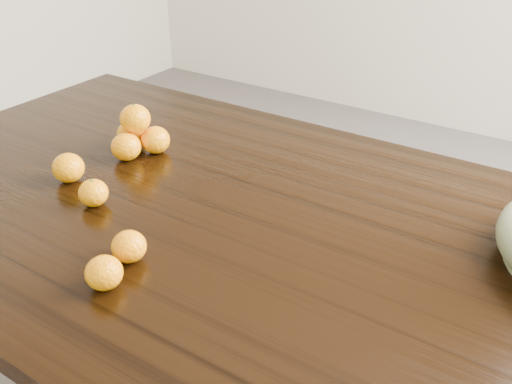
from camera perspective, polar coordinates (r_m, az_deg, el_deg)
The scene contains 6 objects.
dining_table at distance 1.15m, azimuth 2.60°, elevation -7.63°, with size 2.00×1.00×0.75m.
orange_pyramid at distance 1.41m, azimuth -11.82°, elevation 5.65°, with size 0.15×0.14×0.12m.
loose_orange_0 at distance 1.21m, azimuth -15.95°, elevation -0.08°, with size 0.06×0.06×0.06m, color #FFA107.
loose_orange_1 at distance 0.97m, azimuth -14.96°, elevation -7.81°, with size 0.06×0.06×0.06m, color #FFA107.
loose_orange_2 at distance 1.03m, azimuth -12.58°, elevation -5.33°, with size 0.06×0.06×0.06m, color #FFA107.
loose_orange_3 at distance 1.32m, azimuth -18.26°, elevation 2.32°, with size 0.07×0.07×0.07m, color #FFA107.
Camera 1 is at (0.46, -0.79, 1.35)m, focal length 40.00 mm.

